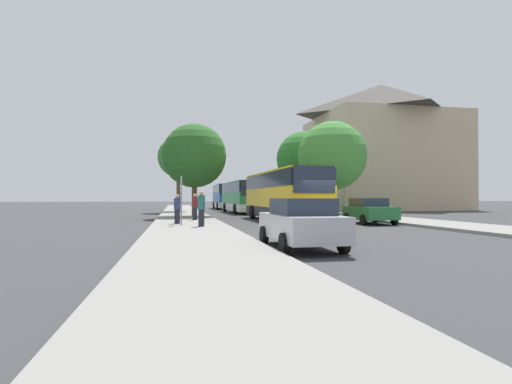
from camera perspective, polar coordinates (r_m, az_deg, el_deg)
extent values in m
plane|color=#38383A|center=(21.75, 9.46, -4.97)|extent=(300.00, 300.00, 0.00)
cube|color=gray|center=(20.32, -9.37, -5.05)|extent=(4.00, 120.00, 0.15)
cube|color=gray|center=(25.11, 24.59, -4.18)|extent=(4.00, 120.00, 0.15)
cube|color=#C6B28E|center=(57.67, 17.48, 3.91)|extent=(17.57, 15.39, 12.62)
pyramid|color=#423D38|center=(59.00, 17.44, 12.28)|extent=(17.57, 15.39, 4.62)
cube|color=#2D2D2D|center=(26.79, 3.79, -2.86)|extent=(2.82, 11.82, 0.70)
cube|color=yellow|center=(26.77, 3.79, -0.77)|extent=(2.82, 11.82, 1.25)
cube|color=#232D3D|center=(26.79, 3.78, 1.58)|extent=(2.84, 11.59, 0.95)
cube|color=yellow|center=(26.82, 3.78, 2.72)|extent=(2.77, 11.59, 0.12)
cube|color=#232D3D|center=(21.19, 8.34, 1.82)|extent=(2.32, 0.11, 1.45)
sphere|color=#F4EAC1|center=(20.86, 6.05, -3.34)|extent=(0.24, 0.24, 0.24)
sphere|color=#F4EAC1|center=(21.51, 10.62, -3.26)|extent=(0.24, 0.24, 0.24)
cylinder|color=black|center=(23.04, 3.21, -3.50)|extent=(0.32, 1.01, 1.00)
cylinder|color=black|center=(23.88, 9.18, -3.40)|extent=(0.32, 1.01, 1.00)
cylinder|color=black|center=(29.89, -0.51, -2.89)|extent=(0.32, 1.01, 1.00)
cylinder|color=black|center=(30.54, 4.22, -2.85)|extent=(0.32, 1.01, 1.00)
cube|color=silver|center=(41.58, -2.08, -2.14)|extent=(2.76, 11.31, 0.70)
cube|color=#23844C|center=(41.57, -2.08, -0.86)|extent=(2.76, 11.31, 1.16)
cube|color=#232D3D|center=(41.58, -2.08, 0.60)|extent=(2.78, 11.09, 0.95)
cube|color=#23844C|center=(41.60, -2.08, 1.34)|extent=(2.70, 11.09, 0.12)
cube|color=#232D3D|center=(36.04, -0.40, 0.58)|extent=(2.25, 0.11, 1.45)
sphere|color=#F4EAC1|center=(35.84, -1.76, -2.30)|extent=(0.24, 0.24, 0.24)
sphere|color=#F4EAC1|center=(36.22, 0.96, -2.28)|extent=(0.24, 0.24, 0.24)
cylinder|color=black|center=(38.04, -2.98, -2.45)|extent=(0.32, 1.01, 1.00)
cylinder|color=black|center=(38.54, 0.69, -2.43)|extent=(0.32, 1.01, 1.00)
cylinder|color=black|center=(44.70, -4.47, -2.21)|extent=(0.32, 1.01, 1.00)
cylinder|color=black|center=(45.14, -1.32, -2.20)|extent=(0.32, 1.01, 1.00)
cube|color=silver|center=(56.52, -4.53, -1.79)|extent=(2.73, 11.59, 0.70)
cube|color=#285BA8|center=(56.51, -4.53, -0.75)|extent=(2.73, 11.59, 1.35)
cube|color=#232D3D|center=(56.53, -4.53, 0.41)|extent=(2.75, 11.36, 0.95)
cube|color=#285BA8|center=(56.54, -4.53, 0.95)|extent=(2.68, 11.36, 0.12)
cube|color=#232D3D|center=(50.76, -3.88, 0.38)|extent=(2.23, 0.11, 1.45)
sphere|color=#F4EAC1|center=(50.65, -4.86, -1.87)|extent=(0.24, 0.24, 0.24)
sphere|color=#F4EAC1|center=(50.84, -2.91, -1.86)|extent=(0.24, 0.24, 0.24)
cylinder|color=black|center=(52.97, -5.49, -1.99)|extent=(0.32, 1.01, 1.00)
cylinder|color=black|center=(53.23, -2.84, -1.99)|extent=(0.32, 1.01, 1.00)
cylinder|color=black|center=(59.87, -6.04, -1.86)|extent=(0.32, 1.01, 1.00)
cylinder|color=black|center=(60.10, -3.69, -1.86)|extent=(0.32, 1.01, 1.00)
cube|color=#B7B7BC|center=(12.47, 6.32, -4.92)|extent=(1.75, 4.24, 0.75)
cube|color=#232D3D|center=(12.28, 6.55, -2.07)|extent=(1.53, 2.21, 0.50)
cylinder|color=black|center=(13.54, 1.15, -6.19)|extent=(0.20, 0.62, 0.62)
cylinder|color=black|center=(14.01, 8.09, -6.00)|extent=(0.20, 0.62, 0.62)
cylinder|color=black|center=(11.01, 4.07, -7.42)|extent=(0.20, 0.62, 0.62)
cylinder|color=black|center=(11.58, 12.39, -7.08)|extent=(0.20, 0.62, 0.62)
cube|color=#236B38|center=(25.11, 15.90, -2.84)|extent=(2.05, 4.00, 0.74)
cube|color=#232D3D|center=(25.24, 15.74, -1.42)|extent=(1.75, 2.11, 0.50)
cylinder|color=black|center=(24.47, 19.16, -3.75)|extent=(0.22, 0.63, 0.62)
cylinder|color=black|center=(23.62, 15.08, -3.87)|extent=(0.22, 0.63, 0.62)
cylinder|color=black|center=(26.64, 16.64, -3.52)|extent=(0.22, 0.63, 0.62)
cylinder|color=black|center=(25.85, 12.82, -3.62)|extent=(0.22, 0.63, 0.62)
cylinder|color=gray|center=(21.20, -10.63, -1.19)|extent=(0.08, 0.08, 2.58)
cube|color=silver|center=(21.21, -10.62, 1.35)|extent=(0.03, 0.45, 0.60)
cylinder|color=#23232D|center=(26.04, -8.74, -3.08)|extent=(0.30, 0.30, 0.80)
cylinder|color=maroon|center=(26.02, -8.73, -1.47)|extent=(0.36, 0.36, 0.67)
sphere|color=tan|center=(26.02, -8.73, -0.50)|extent=(0.22, 0.22, 0.22)
cylinder|color=#23232D|center=(20.06, -7.81, -3.69)|extent=(0.30, 0.30, 0.85)
cylinder|color=#236656|center=(20.03, -7.81, -1.47)|extent=(0.36, 0.36, 0.70)
sphere|color=tan|center=(20.03, -7.80, -0.14)|extent=(0.23, 0.23, 0.23)
cylinder|color=#23232D|center=(22.36, -11.19, -3.49)|extent=(0.30, 0.30, 0.76)
cylinder|color=navy|center=(22.34, -11.19, -1.69)|extent=(0.36, 0.36, 0.64)
sphere|color=tan|center=(22.34, -11.18, -0.61)|extent=(0.21, 0.21, 0.21)
cylinder|color=brown|center=(43.13, -11.04, 0.04)|extent=(0.40, 0.40, 4.14)
sphere|color=#387F33|center=(43.34, -11.02, 4.93)|extent=(4.35, 4.35, 4.35)
cylinder|color=brown|center=(31.61, -8.80, -0.82)|extent=(0.40, 0.40, 2.85)
sphere|color=#286023|center=(31.78, -8.79, 5.15)|extent=(5.02, 5.02, 5.02)
cylinder|color=#47331E|center=(42.94, 6.91, -0.47)|extent=(0.40, 0.40, 3.38)
sphere|color=#2D7028|center=(43.15, 6.90, 4.72)|extent=(5.92, 5.92, 5.92)
cylinder|color=#513D23|center=(37.89, 10.83, -0.74)|extent=(0.40, 0.40, 2.95)
sphere|color=#428938|center=(38.09, 10.82, 5.10)|extent=(6.42, 6.42, 6.42)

